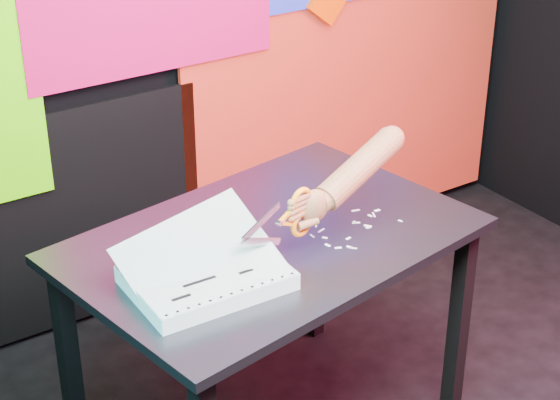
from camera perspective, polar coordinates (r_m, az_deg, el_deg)
room at (r=2.29m, az=14.58°, el=8.01°), size 3.01×3.01×2.71m
backdrop at (r=3.53m, az=-3.11°, el=8.93°), size 2.88×0.05×2.08m
work_table at (r=2.73m, az=-0.58°, el=-3.97°), size 1.25×0.93×0.75m
printout_stack at (r=2.45m, az=-4.50°, el=-4.69°), size 0.42×0.30×0.21m
scissors at (r=2.53m, az=1.02°, el=-0.90°), size 0.26×0.06×0.15m
hand_forearm at (r=2.65m, az=4.41°, el=1.59°), size 0.45×0.14×0.19m
paper_clippings at (r=2.73m, az=4.35°, el=-1.70°), size 0.28×0.19×0.00m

